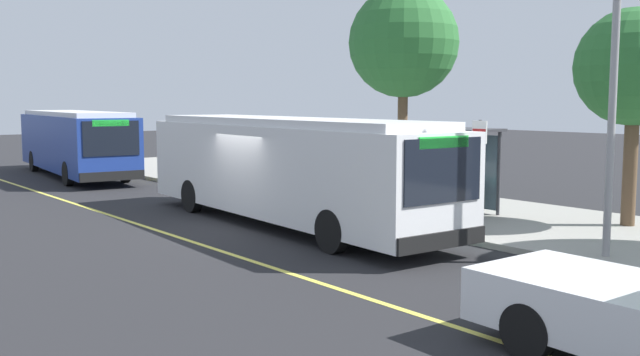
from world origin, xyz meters
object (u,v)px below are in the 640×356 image
Objects in this scene: transit_bus_second at (75,141)px; transit_bus_main at (287,167)px; route_sign_post at (479,160)px; waiting_bench at (452,195)px.

transit_bus_main is at bearing 0.43° from transit_bus_second.
transit_bus_main is 5.23m from route_sign_post.
route_sign_post is at bearing 29.38° from transit_bus_main.
transit_bus_second is 7.35× the size of waiting_bench.
transit_bus_main is 5.17m from waiting_bench.
waiting_bench is at bearing 68.84° from transit_bus_main.
transit_bus_second is at bearing -164.94° from waiting_bench.
route_sign_post is (20.75, 2.68, 0.34)m from transit_bus_second.
transit_bus_main is 16.21m from transit_bus_second.
transit_bus_main is 4.32× the size of route_sign_post.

